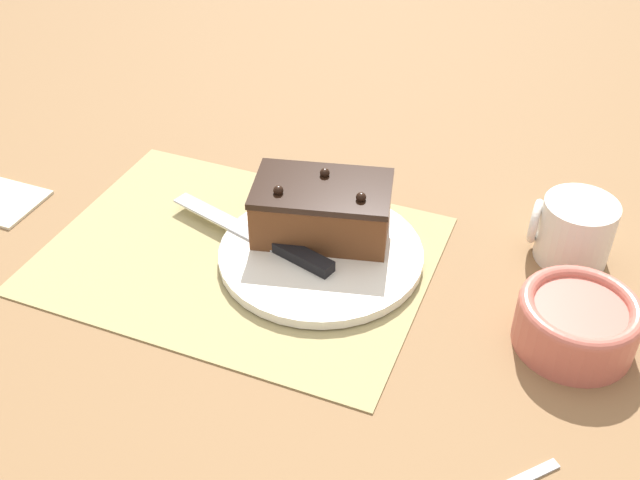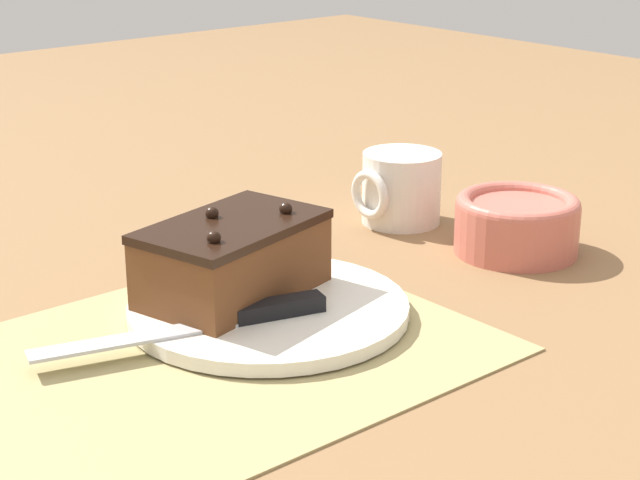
{
  "view_description": "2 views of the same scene",
  "coord_description": "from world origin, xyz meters",
  "px_view_note": "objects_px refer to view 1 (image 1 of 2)",
  "views": [
    {
      "loc": [
        -0.36,
        0.62,
        0.58
      ],
      "look_at": [
        -0.1,
        -0.01,
        0.05
      ],
      "focal_mm": 42.0,
      "sensor_mm": 36.0,
      "label": 1
    },
    {
      "loc": [
        0.43,
        0.66,
        0.38
      ],
      "look_at": [
        -0.13,
        0.0,
        0.07
      ],
      "focal_mm": 60.0,
      "sensor_mm": 36.0,
      "label": 2
    }
  ],
  "objects_px": {
    "cake_plate": "(321,254)",
    "small_bowl": "(577,323)",
    "serving_knife": "(276,244)",
    "chocolate_cake": "(322,209)",
    "coffee_mug": "(574,231)"
  },
  "relations": [
    {
      "from": "cake_plate",
      "to": "chocolate_cake",
      "type": "distance_m",
      "value": 0.05
    },
    {
      "from": "chocolate_cake",
      "to": "small_bowl",
      "type": "height_order",
      "value": "chocolate_cake"
    },
    {
      "from": "chocolate_cake",
      "to": "serving_knife",
      "type": "bearing_deg",
      "value": 52.64
    },
    {
      "from": "cake_plate",
      "to": "small_bowl",
      "type": "distance_m",
      "value": 0.3
    },
    {
      "from": "chocolate_cake",
      "to": "serving_knife",
      "type": "relative_size",
      "value": 0.75
    },
    {
      "from": "small_bowl",
      "to": "cake_plate",
      "type": "bearing_deg",
      "value": -6.02
    },
    {
      "from": "serving_knife",
      "to": "small_bowl",
      "type": "distance_m",
      "value": 0.35
    },
    {
      "from": "chocolate_cake",
      "to": "coffee_mug",
      "type": "bearing_deg",
      "value": -163.74
    },
    {
      "from": "cake_plate",
      "to": "serving_knife",
      "type": "bearing_deg",
      "value": 17.55
    },
    {
      "from": "chocolate_cake",
      "to": "coffee_mug",
      "type": "height_order",
      "value": "chocolate_cake"
    },
    {
      "from": "serving_knife",
      "to": "cake_plate",
      "type": "bearing_deg",
      "value": -56.2
    },
    {
      "from": "serving_knife",
      "to": "small_bowl",
      "type": "bearing_deg",
      "value": -76.25
    },
    {
      "from": "cake_plate",
      "to": "serving_knife",
      "type": "relative_size",
      "value": 1.0
    },
    {
      "from": "chocolate_cake",
      "to": "cake_plate",
      "type": "bearing_deg",
      "value": 109.61
    },
    {
      "from": "coffee_mug",
      "to": "chocolate_cake",
      "type": "bearing_deg",
      "value": 16.26
    }
  ]
}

